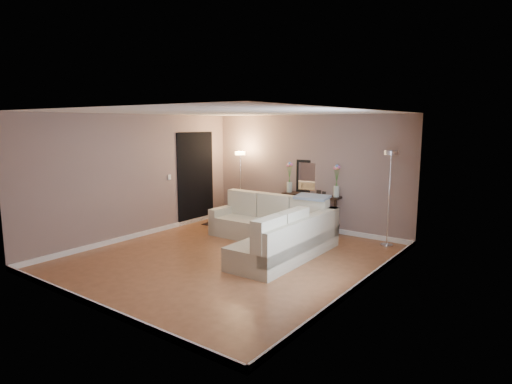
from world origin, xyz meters
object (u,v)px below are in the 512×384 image
Objects in this scene: floor_lamp_lit at (240,172)px; console_table at (308,210)px; sectional_sofa at (274,230)px; floor_lamp_unlit at (390,179)px.

console_table is at bearing 6.99° from floor_lamp_lit.
floor_lamp_lit reaches higher than sectional_sofa.
floor_lamp_lit is 0.91× the size of floor_lamp_unlit.
floor_lamp_unlit is (1.89, -0.19, 0.87)m from console_table.
floor_lamp_unlit is (1.75, 1.39, 0.99)m from sectional_sofa.
sectional_sofa reaches higher than console_table.
console_table is 0.80× the size of floor_lamp_lit.
console_table is at bearing 95.04° from sectional_sofa.
floor_lamp_unlit is at bearing 38.46° from sectional_sofa.
floor_lamp_lit is at bearing 144.69° from sectional_sofa.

